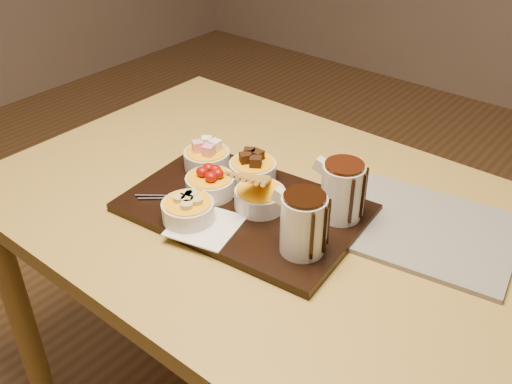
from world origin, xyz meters
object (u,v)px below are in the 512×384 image
Objects in this scene: serving_board at (244,208)px; bowl_strawberries at (210,185)px; newspaper at (424,228)px; pitcher_dark_chocolate at (303,225)px; pitcher_milk_chocolate at (342,192)px; dining_table at (273,244)px.

bowl_strawberries reaches higher than serving_board.
serving_board is 0.08m from bowl_strawberries.
newspaper is (0.30, 0.17, -0.00)m from serving_board.
serving_board is 4.19× the size of pitcher_dark_chocolate.
bowl_strawberries reaches higher than newspaper.
newspaper is at bearing 24.92° from pitcher_milk_chocolate.
pitcher_dark_chocolate is (0.14, -0.10, 0.17)m from dining_table.
newspaper reaches higher than dining_table.
newspaper is at bearing 22.75° from dining_table.
serving_board reaches higher than newspaper.
pitcher_milk_chocolate is at bearing 85.60° from pitcher_dark_chocolate.
dining_table is 0.31m from newspaper.
serving_board is at bearing 160.02° from pitcher_dark_chocolate.
bowl_strawberries is 0.25m from pitcher_dark_chocolate.
dining_table is 0.13m from serving_board.
bowl_strawberries is 0.91× the size of pitcher_dark_chocolate.
pitcher_dark_chocolate is 0.33× the size of newspaper.
pitcher_dark_chocolate is at bearing -131.53° from newspaper.
serving_board is 4.19× the size of pitcher_milk_chocolate.
bowl_strawberries is 0.91× the size of pitcher_milk_chocolate.
dining_table is at bearing 53.73° from serving_board.
serving_board is 0.19m from pitcher_dark_chocolate.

